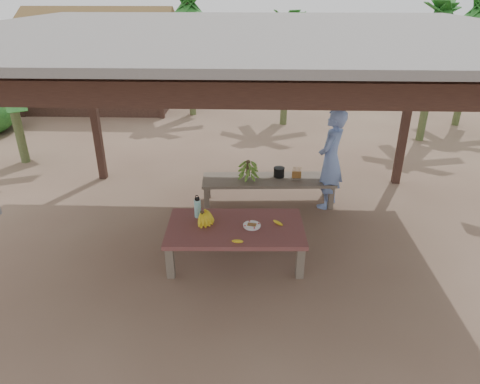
{
  "coord_description": "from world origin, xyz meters",
  "views": [
    {
      "loc": [
        0.13,
        -5.2,
        3.36
      ],
      "look_at": [
        -0.07,
        0.11,
        0.8
      ],
      "focal_mm": 32.0,
      "sensor_mm": 36.0,
      "label": 1
    }
  ],
  "objects_px": {
    "bench": "(268,182)",
    "cooking_pot": "(279,172)",
    "water_flask": "(198,208)",
    "work_table": "(235,230)",
    "woman": "(331,159)",
    "plate": "(252,226)",
    "ripe_banana_bunch": "(202,217)"
  },
  "relations": [
    {
      "from": "bench",
      "to": "woman",
      "type": "height_order",
      "value": "woman"
    },
    {
      "from": "bench",
      "to": "water_flask",
      "type": "xyz_separation_m",
      "value": [
        -1.0,
        -1.44,
        0.25
      ]
    },
    {
      "from": "plate",
      "to": "woman",
      "type": "bearing_deg",
      "value": 52.49
    },
    {
      "from": "woman",
      "to": "cooking_pot",
      "type": "bearing_deg",
      "value": -70.35
    },
    {
      "from": "water_flask",
      "to": "plate",
      "type": "bearing_deg",
      "value": -18.24
    },
    {
      "from": "plate",
      "to": "woman",
      "type": "xyz_separation_m",
      "value": [
        1.25,
        1.63,
        0.31
      ]
    },
    {
      "from": "bench",
      "to": "woman",
      "type": "relative_size",
      "value": 1.34
    },
    {
      "from": "bench",
      "to": "water_flask",
      "type": "distance_m",
      "value": 1.77
    },
    {
      "from": "work_table",
      "to": "water_flask",
      "type": "distance_m",
      "value": 0.61
    },
    {
      "from": "water_flask",
      "to": "woman",
      "type": "xyz_separation_m",
      "value": [
        2.0,
        1.38,
        0.19
      ]
    },
    {
      "from": "plate",
      "to": "cooking_pot",
      "type": "bearing_deg",
      "value": 76.28
    },
    {
      "from": "work_table",
      "to": "water_flask",
      "type": "xyz_separation_m",
      "value": [
        -0.53,
        0.24,
        0.21
      ]
    },
    {
      "from": "water_flask",
      "to": "woman",
      "type": "bearing_deg",
      "value": 34.76
    },
    {
      "from": "woman",
      "to": "water_flask",
      "type": "bearing_deg",
      "value": -24.9
    },
    {
      "from": "woman",
      "to": "work_table",
      "type": "bearing_deg",
      "value": -11.79
    },
    {
      "from": "water_flask",
      "to": "work_table",
      "type": "bearing_deg",
      "value": -24.35
    },
    {
      "from": "bench",
      "to": "water_flask",
      "type": "bearing_deg",
      "value": -127.94
    },
    {
      "from": "ripe_banana_bunch",
      "to": "plate",
      "type": "xyz_separation_m",
      "value": [
        0.67,
        -0.09,
        -0.08
      ]
    },
    {
      "from": "bench",
      "to": "cooking_pot",
      "type": "xyz_separation_m",
      "value": [
        0.18,
        0.1,
        0.13
      ]
    },
    {
      "from": "water_flask",
      "to": "cooking_pot",
      "type": "xyz_separation_m",
      "value": [
        1.18,
        1.54,
        -0.11
      ]
    },
    {
      "from": "ripe_banana_bunch",
      "to": "woman",
      "type": "height_order",
      "value": "woman"
    },
    {
      "from": "work_table",
      "to": "woman",
      "type": "bearing_deg",
      "value": 45.82
    },
    {
      "from": "bench",
      "to": "plate",
      "type": "bearing_deg",
      "value": -101.75
    },
    {
      "from": "cooking_pot",
      "to": "woman",
      "type": "xyz_separation_m",
      "value": [
        0.82,
        -0.15,
        0.31
      ]
    },
    {
      "from": "plate",
      "to": "water_flask",
      "type": "relative_size",
      "value": 0.7
    },
    {
      "from": "work_table",
      "to": "cooking_pot",
      "type": "xyz_separation_m",
      "value": [
        0.65,
        1.78,
        0.09
      ]
    },
    {
      "from": "plate",
      "to": "bench",
      "type": "bearing_deg",
      "value": 81.36
    },
    {
      "from": "cooking_pot",
      "to": "work_table",
      "type": "bearing_deg",
      "value": -110.17
    },
    {
      "from": "bench",
      "to": "woman",
      "type": "bearing_deg",
      "value": -6.11
    },
    {
      "from": "plate",
      "to": "water_flask",
      "type": "xyz_separation_m",
      "value": [
        -0.74,
        0.25,
        0.12
      ]
    },
    {
      "from": "ripe_banana_bunch",
      "to": "water_flask",
      "type": "height_order",
      "value": "water_flask"
    },
    {
      "from": "cooking_pot",
      "to": "bench",
      "type": "bearing_deg",
      "value": -150.48
    }
  ]
}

